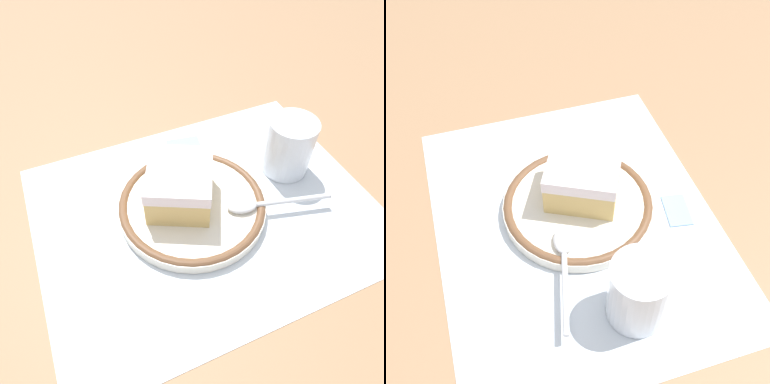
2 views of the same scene
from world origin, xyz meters
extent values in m
plane|color=#9E7551|center=(0.00, 0.00, 0.00)|extent=(2.40, 2.40, 0.00)
cube|color=silver|center=(0.00, 0.00, 0.00)|extent=(0.43, 0.34, 0.00)
cylinder|color=silver|center=(-0.02, 0.01, 0.01)|extent=(0.19, 0.19, 0.01)
torus|color=brown|center=(-0.02, 0.01, 0.01)|extent=(0.19, 0.19, 0.01)
cube|color=#DBB76B|center=(-0.03, 0.02, 0.04)|extent=(0.11, 0.11, 0.04)
cube|color=white|center=(-0.03, 0.02, 0.06)|extent=(0.11, 0.11, 0.02)
ellipsoid|color=silver|center=(0.04, -0.03, 0.02)|extent=(0.04, 0.03, 0.01)
cylinder|color=silver|center=(0.10, -0.04, 0.02)|extent=(0.10, 0.03, 0.01)
cylinder|color=silver|center=(0.14, 0.03, 0.04)|extent=(0.07, 0.07, 0.08)
cylinder|color=brown|center=(0.14, 0.03, 0.01)|extent=(0.06, 0.06, 0.02)
cube|color=#8CB2E0|center=(0.02, 0.13, 0.00)|extent=(0.05, 0.04, 0.01)
camera|label=1|loc=(-0.14, -0.27, 0.38)|focal=33.99mm
camera|label=2|loc=(0.35, -0.11, 0.48)|focal=44.79mm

